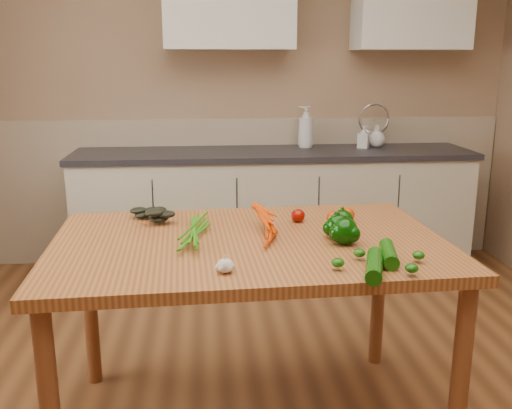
{
  "coord_description": "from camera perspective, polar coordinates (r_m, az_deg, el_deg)",
  "views": [
    {
      "loc": [
        -0.29,
        -1.83,
        1.53
      ],
      "look_at": [
        -0.07,
        0.58,
        0.91
      ],
      "focal_mm": 40.0,
      "sensor_mm": 36.0,
      "label": 1
    }
  ],
  "objects": [
    {
      "name": "garlic_bulb",
      "position": [
        1.93,
        -3.1,
        -6.13
      ],
      "size": [
        0.06,
        0.06,
        0.05
      ],
      "primitive_type": "ellipsoid",
      "color": "beige",
      "rests_on": "table"
    },
    {
      "name": "tomato_a",
      "position": [
        2.52,
        4.23,
        -1.12
      ],
      "size": [
        0.06,
        0.06,
        0.06
      ],
      "primitive_type": "ellipsoid",
      "color": "#7E0A02",
      "rests_on": "table"
    },
    {
      "name": "tomato_b",
      "position": [
        2.51,
        7.75,
        -1.3
      ],
      "size": [
        0.06,
        0.06,
        0.06
      ],
      "primitive_type": "ellipsoid",
      "color": "#B82F04",
      "rests_on": "table"
    },
    {
      "name": "pepper_a",
      "position": [
        2.31,
        8.14,
        -2.21
      ],
      "size": [
        0.09,
        0.09,
        0.09
      ],
      "primitive_type": "sphere",
      "color": "black",
      "rests_on": "table"
    },
    {
      "name": "pepper_c",
      "position": [
        2.23,
        8.88,
        -2.67
      ],
      "size": [
        0.1,
        0.1,
        0.1
      ],
      "primitive_type": "sphere",
      "color": "black",
      "rests_on": "table"
    },
    {
      "name": "leafy_greens",
      "position": [
        2.56,
        -10.55,
        -0.45
      ],
      "size": [
        0.22,
        0.2,
        0.11
      ],
      "primitive_type": null,
      "color": "black",
      "rests_on": "table"
    },
    {
      "name": "zucchini_a",
      "position": [
        2.08,
        13.14,
        -4.84
      ],
      "size": [
        0.1,
        0.21,
        0.05
      ],
      "primitive_type": "cylinder",
      "rotation": [
        1.57,
        0.0,
        -0.22
      ],
      "color": "#0E4207",
      "rests_on": "table"
    },
    {
      "name": "room",
      "position": [
        2.05,
        2.98,
        6.33
      ],
      "size": [
        4.04,
        5.04,
        2.64
      ],
      "color": "brown",
      "rests_on": "ground"
    },
    {
      "name": "tomato_c",
      "position": [
        2.56,
        9.12,
        -1.0
      ],
      "size": [
        0.06,
        0.06,
        0.06
      ],
      "primitive_type": "ellipsoid",
      "color": "#B82F04",
      "rests_on": "table"
    },
    {
      "name": "pepper_b",
      "position": [
        2.37,
        8.6,
        -1.72
      ],
      "size": [
        0.1,
        0.1,
        0.1
      ],
      "primitive_type": "sphere",
      "color": "black",
      "rests_on": "table"
    },
    {
      "name": "carrot_bunch",
      "position": [
        2.32,
        -1.24,
        -2.17
      ],
      "size": [
        0.3,
        0.23,
        0.08
      ],
      "primitive_type": null,
      "rotation": [
        0.0,
        0.0,
        0.04
      ],
      "color": "#D43D04",
      "rests_on": "table"
    },
    {
      "name": "zucchini_b",
      "position": [
        1.96,
        11.74,
        -5.98
      ],
      "size": [
        0.13,
        0.25,
        0.06
      ],
      "primitive_type": "cylinder",
      "rotation": [
        1.57,
        0.0,
        -0.31
      ],
      "color": "#0E4207",
      "rests_on": "table"
    },
    {
      "name": "soap_bottle_a",
      "position": [
        4.25,
        5.0,
        7.75
      ],
      "size": [
        0.12,
        0.12,
        0.3
      ],
      "primitive_type": "imported",
      "rotation": [
        0.0,
        0.0,
        4.67
      ],
      "color": "silver",
      "rests_on": "counter_run"
    },
    {
      "name": "counter_run",
      "position": [
        4.19,
        1.85,
        -0.56
      ],
      "size": [
        2.84,
        0.64,
        1.14
      ],
      "color": "#B2AD94",
      "rests_on": "ground"
    },
    {
      "name": "soap_bottle_c",
      "position": [
        4.36,
        11.98,
        6.72
      ],
      "size": [
        0.17,
        0.17,
        0.16
      ],
      "primitive_type": "imported",
      "rotation": [
        0.0,
        0.0,
        5.26
      ],
      "color": "silver",
      "rests_on": "counter_run"
    },
    {
      "name": "soap_bottle_b",
      "position": [
        4.28,
        10.68,
        6.66
      ],
      "size": [
        0.1,
        0.1,
        0.16
      ],
      "primitive_type": "imported",
      "rotation": [
        0.0,
        0.0,
        1.1
      ],
      "color": "silver",
      "rests_on": "counter_run"
    },
    {
      "name": "table",
      "position": [
        2.31,
        -0.68,
        -5.71
      ],
      "size": [
        1.6,
        1.06,
        0.83
      ],
      "rotation": [
        0.0,
        0.0,
        0.04
      ],
      "color": "#A25D2F",
      "rests_on": "ground"
    }
  ]
}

